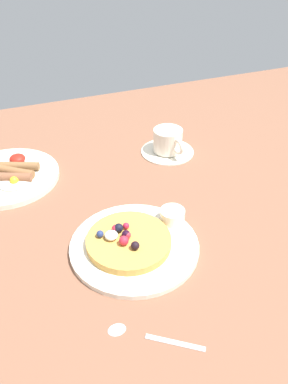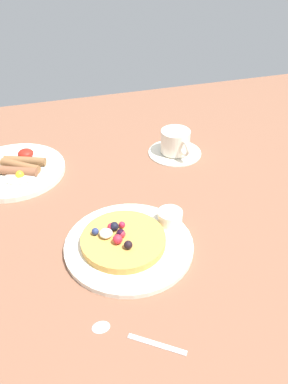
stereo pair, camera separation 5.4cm
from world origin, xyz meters
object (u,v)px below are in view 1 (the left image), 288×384
at_px(pancake_plate, 134,246).
at_px(breakfast_plate, 7,177).
at_px(coffee_cup, 168,140).
at_px(coffee_saucer, 167,151).
at_px(syrup_ramekin, 172,216).
at_px(teaspoon, 138,334).

xyz_separation_m(pancake_plate, breakfast_plate, (-0.20, 0.33, 0.00)).
bearing_deg(coffee_cup, breakfast_plate, 176.21).
height_order(pancake_plate, coffee_saucer, pancake_plate).
bearing_deg(syrup_ramekin, breakfast_plate, 135.02).
height_order(pancake_plate, teaspoon, pancake_plate).
bearing_deg(coffee_cup, pancake_plate, -124.31).
bearing_deg(coffee_cup, teaspoon, -119.16).
distance_m(syrup_ramekin, coffee_saucer, 0.29).
bearing_deg(pancake_plate, teaspoon, -108.93).
bearing_deg(pancake_plate, coffee_cup, 55.69).
distance_m(pancake_plate, coffee_cup, 0.37).
height_order(pancake_plate, coffee_cup, coffee_cup).
distance_m(pancake_plate, coffee_saucer, 0.37).
height_order(breakfast_plate, teaspoon, breakfast_plate).
bearing_deg(coffee_saucer, breakfast_plate, 176.45).
relative_size(coffee_saucer, coffee_cup, 1.31).
distance_m(breakfast_plate, coffee_cup, 0.41).
relative_size(coffee_saucer, teaspoon, 1.09).
xyz_separation_m(breakfast_plate, coffee_saucer, (0.41, -0.03, -0.00)).
distance_m(syrup_ramekin, teaspoon, 0.26).
height_order(coffee_saucer, coffee_cup, coffee_cup).
bearing_deg(breakfast_plate, pancake_plate, -58.68).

